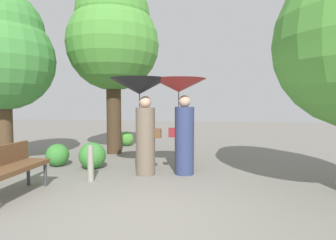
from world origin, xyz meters
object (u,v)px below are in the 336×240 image
(tree_mid_left, at_px, (113,36))
(person_right, at_px, (181,107))
(person_left, at_px, (141,104))
(path_marker_post, at_px, (91,163))
(park_bench, at_px, (7,166))
(tree_near_left, at_px, (3,51))

(tree_mid_left, bearing_deg, person_right, -43.78)
(person_left, relative_size, path_marker_post, 2.92)
(person_right, bearing_deg, person_left, 97.85)
(person_right, relative_size, park_bench, 1.35)
(person_left, relative_size, tree_near_left, 0.48)
(person_left, distance_m, tree_near_left, 3.79)
(tree_near_left, relative_size, tree_mid_left, 0.81)
(park_bench, height_order, tree_near_left, tree_near_left)
(path_marker_post, bearing_deg, park_bench, -129.54)
(tree_near_left, xyz_separation_m, tree_mid_left, (2.08, 1.98, 0.75))
(park_bench, bearing_deg, path_marker_post, -40.73)
(person_left, xyz_separation_m, path_marker_post, (-0.86, -0.66, -1.16))
(tree_mid_left, height_order, path_marker_post, tree_mid_left)
(person_left, relative_size, park_bench, 1.36)
(person_left, bearing_deg, park_bench, 130.39)
(person_left, bearing_deg, tree_mid_left, 27.33)
(person_right, xyz_separation_m, park_bench, (-2.61, -1.95, -0.93))
(park_bench, relative_size, tree_near_left, 0.36)
(person_left, height_order, path_marker_post, person_left)
(person_left, bearing_deg, path_marker_post, 122.81)
(person_right, xyz_separation_m, path_marker_post, (-1.68, -0.83, -1.09))
(park_bench, xyz_separation_m, tree_near_left, (-1.76, 2.17, 2.27))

